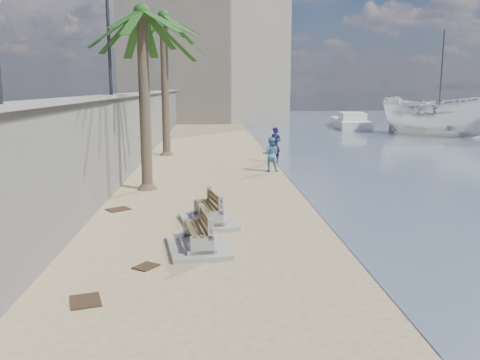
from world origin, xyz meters
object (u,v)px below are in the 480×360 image
person_b (271,153)px  palm_back (163,18)px  yacht_near (453,123)px  boat_cruiser (438,114)px  person_a (275,142)px  sailboat_west (438,122)px  yacht_far (350,124)px  bench_near (198,234)px  bench_far (208,211)px  palm_mid (142,14)px

person_b → palm_back: bearing=-39.3°
palm_back → yacht_near: bearing=36.6°
person_b → boat_cruiser: (15.49, 16.81, 0.89)m
palm_back → person_a: palm_back is taller
person_a → sailboat_west: (20.08, 25.06, -0.73)m
yacht_near → yacht_far: 10.30m
person_b → sailboat_west: (20.66, 27.99, -0.56)m
yacht_near → sailboat_west: 2.39m
bench_near → person_b: bearing=74.7°
palm_back → sailboat_west: (26.01, 21.95, -7.34)m
bench_near → bench_far: (0.24, 2.34, 0.00)m
yacht_near → sailboat_west: size_ratio=1.01×
palm_mid → yacht_far: palm_mid is taller
person_b → yacht_near: (21.07, 25.63, -0.53)m
bench_near → bench_far: bearing=84.2°
bench_far → person_a: person_a is taller
bench_far → yacht_far: bearing=68.5°
palm_back → person_a: 9.40m
boat_cruiser → yacht_far: boat_cruiser is taller
palm_mid → yacht_far: (16.02, 29.49, -6.16)m
person_b → sailboat_west: 34.79m
bench_far → palm_back: size_ratio=0.27×
person_a → yacht_far: size_ratio=0.22×
boat_cruiser → yacht_far: size_ratio=0.45×
bench_far → yacht_far: yacht_far is taller
bench_far → sailboat_west: sailboat_west is taller
bench_far → person_a: size_ratio=1.10×
boat_cruiser → bench_far: bearing=-166.7°
person_a → bench_far: bearing=-68.7°
bench_near → sailboat_west: size_ratio=0.23×
person_a → person_b: 2.99m
bench_near → sailboat_west: sailboat_west is taller
yacht_near → person_a: bearing=147.0°
palm_mid → person_a: bearing=49.8°
palm_mid → yacht_near: size_ratio=0.77×
palm_mid → boat_cruiser: size_ratio=1.73×
boat_cruiser → yacht_far: bearing=77.0°
palm_back → person_a: bearing=-27.7°
person_b → person_a: bearing=-92.0°
palm_mid → sailboat_west: size_ratio=0.78×
person_a → person_b: size_ratio=1.19×
person_b → boat_cruiser: bearing=-123.5°
bench_far → yacht_near: bearing=55.4°
boat_cruiser → yacht_near: bearing=16.3°
person_b → yacht_near: bearing=-120.3°
sailboat_west → palm_back: bearing=-139.8°
palm_back → boat_cruiser: size_ratio=2.00×
sailboat_west → boat_cruiser: bearing=-114.8°
yacht_far → yacht_near: bearing=-82.3°
palm_mid → person_b: (5.25, 3.95, -5.63)m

